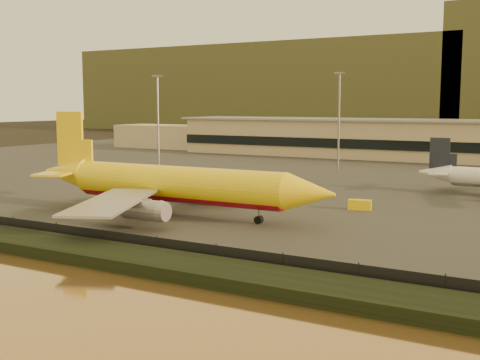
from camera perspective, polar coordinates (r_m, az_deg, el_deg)
The scene contains 10 objects.
ground at distance 82.07m, azimuth -3.49°, elevation -5.19°, with size 900.00×900.00×0.00m, color black.
embankment at distance 68.63m, azimuth -11.25°, elevation -7.19°, with size 320.00×7.00×1.40m, color black.
tarmac at distance 169.00m, azimuth 14.19°, elevation 1.05°, with size 320.00×220.00×0.20m, color #2D2D2D.
perimeter_fence at distance 71.48m, azimuth -9.17°, elevation -6.07°, with size 300.00×0.05×2.20m, color black.
terminal_building at distance 201.76m, azimuth 12.53°, elevation 3.82°, with size 202.00×25.00×12.60m.
apron_light_masts at distance 145.20m, azimuth 18.05°, elevation 6.12°, with size 152.20×12.20×25.40m.
distant_hills at distance 412.63m, azimuth 20.52°, elevation 8.69°, with size 470.00×160.00×70.00m.
dhl_cargo_jet at distance 95.12m, azimuth -6.42°, elevation -0.44°, with size 53.81×52.86×16.11m.
gse_vehicle_yellow at distance 101.51m, azimuth 11.29°, elevation -2.32°, with size 3.72×1.67×1.67m, color yellow.
gse_vehicle_white at distance 110.33m, azimuth 0.32°, elevation -1.40°, with size 3.87×1.74×1.74m, color white.
Camera 1 is at (43.42, -67.38, 17.62)m, focal length 45.00 mm.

